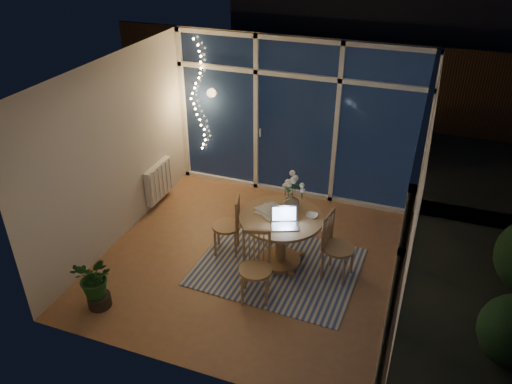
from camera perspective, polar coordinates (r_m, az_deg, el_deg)
floor at (r=6.95m, az=-0.41°, el=-7.66°), size 4.00×4.00×0.00m
ceiling at (r=5.74m, az=-0.51°, el=13.34°), size 4.00×4.00×0.00m
wall_back at (r=7.97m, az=4.64°, el=8.21°), size 4.00×0.04×2.60m
wall_front at (r=4.73m, az=-9.09°, el=-8.99°), size 4.00×0.04×2.60m
wall_left at (r=7.12m, az=-15.75°, el=4.38°), size 0.04×4.00×2.60m
wall_right at (r=5.93m, az=17.95°, el=-1.40°), size 0.04×4.00×2.60m
window_wall_back at (r=7.94m, az=4.56°, el=8.11°), size 4.00×0.10×2.60m
window_wall_right at (r=5.93m, az=17.57°, el=-1.33°), size 0.10×4.00×2.60m
radiator at (r=8.15m, az=-11.04°, el=1.24°), size 0.10×0.70×0.58m
fairy_lights at (r=8.35m, az=-6.66°, el=10.77°), size 0.24×0.10×1.85m
garden_patio at (r=11.12m, az=11.18°, el=6.62°), size 12.00×6.00×0.10m
garden_fence at (r=11.33m, az=9.59°, el=12.41°), size 11.00×0.08×1.80m
garden_shrubs at (r=9.75m, az=2.19°, el=7.05°), size 0.90×0.90×0.90m
rug at (r=6.82m, az=2.49°, el=-8.49°), size 2.16×1.76×0.01m
dining_table at (r=6.67m, az=2.82°, el=-5.51°), size 1.14×1.14×0.75m
chair_left at (r=6.85m, az=-3.42°, el=-3.75°), size 0.51×0.51×0.89m
chair_right at (r=6.48m, az=9.45°, el=-6.18°), size 0.50×0.50×0.93m
chair_front at (r=6.05m, az=-0.08°, el=-8.73°), size 0.52×0.52×0.92m
laptop at (r=6.20m, az=3.33°, el=-3.01°), size 0.42×0.39×0.25m
flower_vase at (r=6.60m, az=4.08°, el=-1.03°), size 0.21×0.21×0.21m
bowl at (r=6.48m, az=6.42°, el=-2.70°), size 0.16×0.16×0.04m
newspapers at (r=6.56m, az=2.12°, el=-2.13°), size 0.49×0.45×0.02m
phone at (r=6.33m, az=2.50°, el=-3.51°), size 0.12×0.10×0.01m
potted_plant at (r=6.29m, az=-17.86°, el=-9.68°), size 0.64×0.58×0.76m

